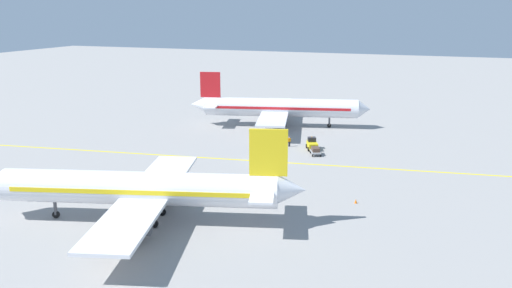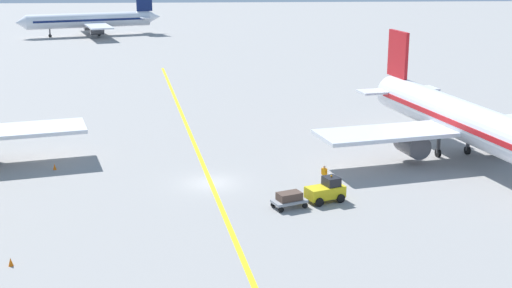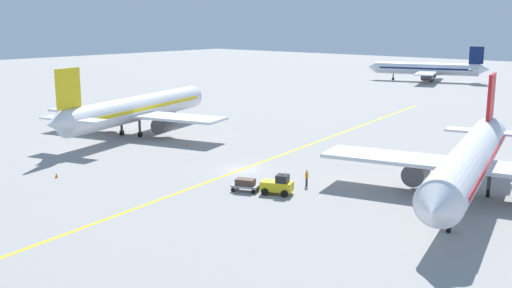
{
  "view_description": "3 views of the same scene",
  "coord_description": "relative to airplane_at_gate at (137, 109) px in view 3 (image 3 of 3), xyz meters",
  "views": [
    {
      "loc": [
        -69.0,
        -23.28,
        22.36
      ],
      "look_at": [
        -2.81,
        0.62,
        3.42
      ],
      "focal_mm": 35.0,
      "sensor_mm": 36.0,
      "label": 1
    },
    {
      "loc": [
        0.69,
        -57.47,
        19.44
      ],
      "look_at": [
        3.82,
        -0.45,
        3.51
      ],
      "focal_mm": 50.0,
      "sensor_mm": 36.0,
      "label": 2
    },
    {
      "loc": [
        43.63,
        -48.09,
        16.43
      ],
      "look_at": [
        0.7,
        1.54,
        2.75
      ],
      "focal_mm": 42.0,
      "sensor_mm": 36.0,
      "label": 3
    }
  ],
  "objects": [
    {
      "name": "traffic_cone_mid_apron",
      "position": [
        11.47,
        -0.87,
        -3.43
      ],
      "size": [
        0.32,
        0.32,
        0.55
      ],
      "primitive_type": "cone",
      "color": "orange",
      "rests_on": "ground"
    },
    {
      "name": "airplane_distant_taxiing",
      "position": [
        -1.78,
        99.17,
        -0.37
      ],
      "size": [
        31.18,
        25.4,
        9.54
      ],
      "color": "silver",
      "rests_on": "ground"
    },
    {
      "name": "baggage_cart_trailing",
      "position": [
        31.59,
        -11.67,
        -2.95
      ],
      "size": [
        2.94,
        2.3,
        1.24
      ],
      "color": "gray",
      "rests_on": "ground"
    },
    {
      "name": "airplane_at_gate",
      "position": [
        0.0,
        0.0,
        0.0
      ],
      "size": [
        28.38,
        35.0,
        10.6
      ],
      "color": "white",
      "rests_on": "ground"
    },
    {
      "name": "airplane_adjacent_stand",
      "position": [
        49.03,
        -0.0,
        0.0
      ],
      "size": [
        28.44,
        35.17,
        10.6
      ],
      "color": "silver",
      "rests_on": "ground"
    },
    {
      "name": "apron_yellow_centreline",
      "position": [
        25.53,
        -5.42,
        -3.71
      ],
      "size": [
        17.03,
        118.9,
        0.01
      ],
      "primitive_type": "cube",
      "rotation": [
        0.0,
        0.0,
        0.14
      ],
      "color": "yellow",
      "rests_on": "ground"
    },
    {
      "name": "ground_crew_worker",
      "position": [
        35.07,
        -6.33,
        -2.8
      ],
      "size": [
        0.48,
        0.4,
        1.68
      ],
      "color": "#23232D",
      "rests_on": "ground"
    },
    {
      "name": "ground_plane",
      "position": [
        25.53,
        -5.42,
        -3.71
      ],
      "size": [
        400.0,
        400.0,
        0.0
      ],
      "primitive_type": "plane",
      "color": "gray"
    },
    {
      "name": "baggage_tug_white",
      "position": [
        34.63,
        -10.39,
        -2.81
      ],
      "size": [
        3.35,
        2.64,
        2.11
      ],
      "color": "gold",
      "rests_on": "ground"
    },
    {
      "name": "traffic_cone_near_nose",
      "position": [
        13.06,
        -20.99,
        -3.43
      ],
      "size": [
        0.32,
        0.32,
        0.55
      ],
      "primitive_type": "cone",
      "color": "orange",
      "rests_on": "ground"
    }
  ]
}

